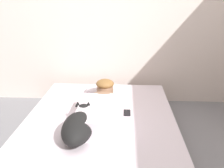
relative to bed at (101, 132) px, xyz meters
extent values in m
cube|color=silver|center=(0.05, 1.23, 1.10)|extent=(4.11, 0.10, 2.50)
cube|color=#726051|center=(0.00, 0.00, -0.09)|extent=(1.52, 2.01, 0.13)
cube|color=silver|center=(0.00, 0.00, 0.07)|extent=(1.47, 1.95, 0.19)
ellipsoid|color=silver|center=(0.02, 0.64, 0.21)|extent=(0.52, 0.32, 0.11)
cube|color=silver|center=(0.02, -0.11, 0.25)|extent=(0.42, 0.64, 0.18)
ellipsoid|color=#8C664C|center=(0.02, 0.23, 0.27)|extent=(0.32, 0.20, 0.16)
sphere|color=#8C664C|center=(0.02, 0.39, 0.31)|extent=(0.19, 0.19, 0.19)
ellipsoid|color=olive|center=(0.02, 0.39, 0.38)|extent=(0.20, 0.20, 0.10)
cylinder|color=#8C664C|center=(-0.08, 0.37, 0.24)|extent=(0.23, 0.07, 0.14)
cylinder|color=#8C664C|center=(0.12, 0.37, 0.24)|extent=(0.23, 0.07, 0.14)
ellipsoid|color=black|center=(-0.15, -0.37, 0.26)|extent=(0.26, 0.48, 0.20)
sphere|color=black|center=(-0.14, -0.11, 0.28)|extent=(0.15, 0.15, 0.15)
cone|color=black|center=(-0.20, -0.09, 0.35)|extent=(0.05, 0.05, 0.05)
cone|color=black|center=(-0.10, -0.09, 0.35)|extent=(0.05, 0.05, 0.05)
cylinder|color=white|center=(0.20, 0.44, 0.20)|extent=(0.09, 0.09, 0.07)
torus|color=white|center=(0.25, 0.44, 0.20)|extent=(0.05, 0.01, 0.05)
cube|color=black|center=(0.27, 0.12, 0.16)|extent=(0.07, 0.14, 0.01)
camera|label=1|loc=(0.23, -2.12, 1.28)|focal=38.71mm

